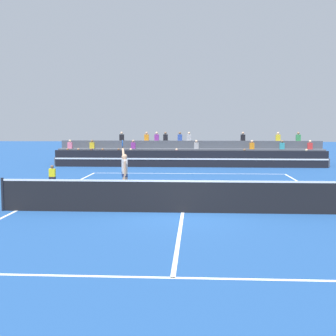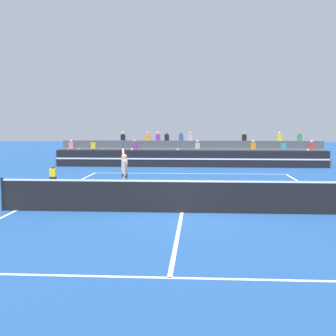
{
  "view_description": "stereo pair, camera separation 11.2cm",
  "coord_description": "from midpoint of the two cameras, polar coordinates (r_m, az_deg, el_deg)",
  "views": [
    {
      "loc": [
        0.42,
        -14.92,
        2.88
      ],
      "look_at": [
        -0.7,
        3.7,
        1.1
      ],
      "focal_mm": 50.0,
      "sensor_mm": 36.0,
      "label": 1
    },
    {
      "loc": [
        0.53,
        -14.91,
        2.88
      ],
      "look_at": [
        -0.7,
        3.7,
        1.1
      ],
      "focal_mm": 50.0,
      "sensor_mm": 36.0,
      "label": 2
    }
  ],
  "objects": [
    {
      "name": "tennis_net",
      "position": [
        15.1,
        1.59,
        -3.44
      ],
      "size": [
        12.0,
        0.1,
        1.1
      ],
      "color": "black",
      "rests_on": "ground"
    },
    {
      "name": "ground_plane",
      "position": [
        15.2,
        1.58,
        -5.47
      ],
      "size": [
        120.0,
        120.0,
        0.0
      ],
      "primitive_type": "plane",
      "color": "navy"
    },
    {
      "name": "tennis_player",
      "position": [
        18.09,
        -5.49,
        -0.6
      ],
      "size": [
        0.41,
        1.32,
        2.29
      ],
      "color": "tan",
      "rests_on": "ground"
    },
    {
      "name": "sponsor_banner_wall",
      "position": [
        30.9,
        2.54,
        1.12
      ],
      "size": [
        18.0,
        0.26,
        1.1
      ],
      "color": "black",
      "rests_on": "ground"
    },
    {
      "name": "bleacher_stand",
      "position": [
        33.42,
        2.58,
        1.62
      ],
      "size": [
        18.7,
        2.85,
        2.28
      ],
      "color": "#4C515B",
      "rests_on": "ground"
    },
    {
      "name": "ball_kid_courtside",
      "position": [
        23.71,
        -14.06,
        -0.89
      ],
      "size": [
        0.3,
        0.36,
        0.84
      ],
      "color": "black",
      "rests_on": "ground"
    },
    {
      "name": "court_lines",
      "position": [
        15.2,
        1.58,
        -5.46
      ],
      "size": [
        11.1,
        23.9,
        0.01
      ],
      "color": "white",
      "rests_on": "ground"
    },
    {
      "name": "tennis_ball",
      "position": [
        22.45,
        -4.82,
        -1.85
      ],
      "size": [
        0.07,
        0.07,
        0.07
      ],
      "primitive_type": "sphere",
      "color": "#C6DB33",
      "rests_on": "ground"
    }
  ]
}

